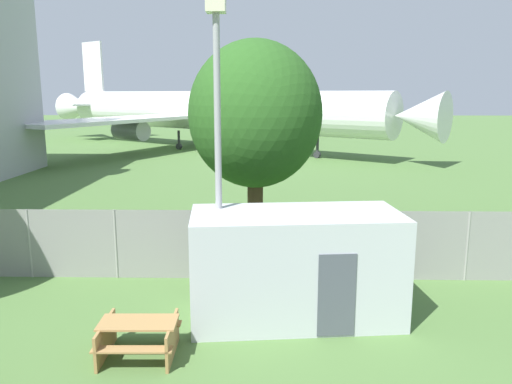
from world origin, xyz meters
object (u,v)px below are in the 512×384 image
Objects in this scene: portable_cabin at (296,266)px; picnic_bench_near_cabin at (139,335)px; tree_behind_benches at (255,115)px; airplane at (205,111)px.

portable_cabin reaches higher than picnic_bench_near_cabin.
tree_behind_benches reaches higher than picnic_bench_near_cabin.
portable_cabin is at bearing 29.81° from picnic_bench_near_cabin.
tree_behind_benches is (5.63, -31.41, 0.98)m from airplane.
picnic_bench_near_cabin is at bearing -105.38° from tree_behind_benches.
airplane is at bearing 100.15° from tree_behind_benches.
airplane is 7.69× the size of portable_cabin.
airplane is 24.38× the size of picnic_bench_near_cabin.
picnic_bench_near_cabin is (3.40, -39.51, -3.16)m from airplane.
airplane reaches higher than picnic_bench_near_cabin.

